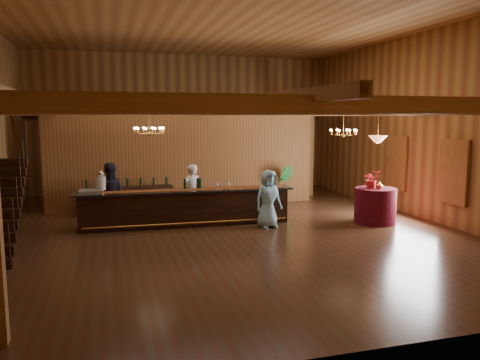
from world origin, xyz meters
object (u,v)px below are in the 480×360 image
object	(u,v)px
round_table	(375,206)
bartender	(192,192)
floor_plant	(283,184)
tasting_bar	(186,207)
guest	(268,199)
raffle_drum	(271,181)
chandelier_right	(343,132)
backbar_shelf	(128,200)
pendant_lamp	(378,139)
beverage_dispenser	(101,182)
staff_second	(109,193)
chandelier_left	(149,130)

from	to	relation	value
round_table	bartender	distance (m)	5.32
round_table	floor_plant	world-z (taller)	floor_plant
tasting_bar	round_table	xyz separation A→B (m)	(5.25, -1.18, -0.01)
guest	floor_plant	bearing A→B (deg)	51.22
raffle_drum	guest	size ratio (longest dim) A/B	0.21
chandelier_right	floor_plant	distance (m)	3.39
raffle_drum	backbar_shelf	bearing A→B (deg)	148.01
chandelier_right	pendant_lamp	world-z (taller)	same
beverage_dispenser	bartender	xyz separation A→B (m)	(2.55, 0.55, -0.47)
staff_second	backbar_shelf	bearing A→B (deg)	-110.78
round_table	floor_plant	size ratio (longest dim) A/B	0.85
raffle_drum	staff_second	bearing A→B (deg)	168.51
round_table	guest	world-z (taller)	guest
pendant_lamp	floor_plant	distance (m)	4.19
beverage_dispenser	raffle_drum	world-z (taller)	beverage_dispenser
tasting_bar	floor_plant	size ratio (longest dim) A/B	4.42
pendant_lamp	floor_plant	size ratio (longest dim) A/B	0.66
backbar_shelf	staff_second	xyz separation A→B (m)	(-0.57, -1.55, 0.47)
backbar_shelf	floor_plant	world-z (taller)	floor_plant
raffle_drum	pendant_lamp	distance (m)	3.21
bartender	staff_second	world-z (taller)	staff_second
raffle_drum	round_table	size ratio (longest dim) A/B	0.29
tasting_bar	raffle_drum	bearing A→B (deg)	-1.08
beverage_dispenser	round_table	world-z (taller)	beverage_dispenser
backbar_shelf	guest	xyz separation A→B (m)	(3.60, -3.21, 0.40)
chandelier_right	floor_plant	world-z (taller)	chandelier_right
beverage_dispenser	staff_second	size ratio (longest dim) A/B	0.34
staff_second	guest	size ratio (longest dim) A/B	1.09
tasting_bar	pendant_lamp	xyz separation A→B (m)	(5.25, -1.18, 1.89)
chandelier_left	chandelier_right	xyz separation A→B (m)	(5.58, -0.40, -0.08)
floor_plant	bartender	bearing A→B (deg)	-154.60
beverage_dispenser	tasting_bar	bearing A→B (deg)	-3.36
bartender	beverage_dispenser	bearing A→B (deg)	-5.83
backbar_shelf	floor_plant	xyz separation A→B (m)	(5.28, 0.02, 0.28)
chandelier_left	floor_plant	world-z (taller)	chandelier_left
tasting_bar	pendant_lamp	world-z (taller)	pendant_lamp
guest	chandelier_right	bearing A→B (deg)	0.84
round_table	staff_second	xyz separation A→B (m)	(-7.30, 1.96, 0.37)
bartender	staff_second	bearing A→B (deg)	-20.40
chandelier_left	chandelier_right	bearing A→B (deg)	-4.06
bartender	guest	bearing A→B (deg)	121.56
floor_plant	chandelier_right	bearing A→B (deg)	-72.94
bartender	raffle_drum	bearing A→B (deg)	141.28
chandelier_right	floor_plant	xyz separation A→B (m)	(-0.83, 2.69, -1.90)
round_table	guest	xyz separation A→B (m)	(-3.13, 0.30, 0.30)
raffle_drum	round_table	bearing A→B (deg)	-20.55
chandelier_right	staff_second	bearing A→B (deg)	170.51
pendant_lamp	raffle_drum	bearing A→B (deg)	159.45
raffle_drum	chandelier_right	bearing A→B (deg)	-5.23
backbar_shelf	pendant_lamp	size ratio (longest dim) A/B	3.18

